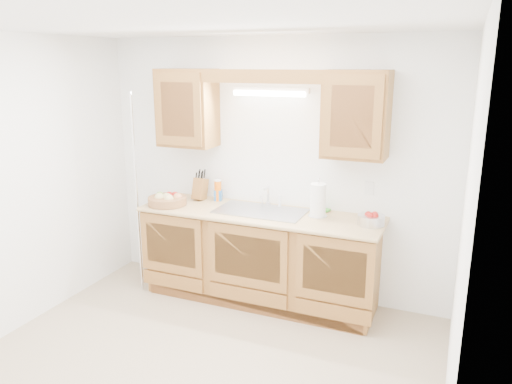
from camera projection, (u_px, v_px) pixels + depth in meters
The scene contains 17 objects.
room at pixel (196, 210), 3.53m from camera, with size 3.52×3.50×2.50m.
base_cabinets at pixel (260, 257), 4.80m from camera, with size 2.20×0.60×0.86m, color olive.
countertop at pixel (260, 214), 4.68m from camera, with size 2.30×0.63×0.04m, color tan.
upper_cabinet_left at pixel (187, 108), 4.88m from camera, with size 0.55×0.33×0.75m, color olive.
upper_cabinet_right at pixel (356, 115), 4.26m from camera, with size 0.55×0.33×0.75m, color olive.
valance at pixel (260, 76), 4.36m from camera, with size 2.20×0.05×0.12m, color olive.
fluorescent_fixture at pixel (269, 92), 4.60m from camera, with size 0.76×0.08×0.08m.
sink at pixel (261, 219), 4.71m from camera, with size 0.84×0.46×0.36m.
wire_shelf_pole at pixel (137, 195), 4.87m from camera, with size 0.03×0.03×2.00m, color silver.
outlet_plate at pixel (369, 188), 4.53m from camera, with size 0.08×0.01×0.12m, color white.
fruit_basket at pixel (167, 199), 4.90m from camera, with size 0.43×0.43×0.12m.
knife_block at pixel (200, 188), 5.08m from camera, with size 0.12×0.19×0.32m.
orange_canister at pixel (218, 190), 5.03m from camera, with size 0.08×0.08×0.22m.
soap_bottle at pixel (218, 193), 5.04m from camera, with size 0.07×0.08×0.16m, color blue.
sponge at pixel (323, 210), 4.70m from camera, with size 0.14×0.10×0.03m.
paper_towel at pixel (318, 201), 4.49m from camera, with size 0.18×0.18×0.36m.
apple_bowl at pixel (371, 219), 4.29m from camera, with size 0.28×0.28×0.12m.
Camera 1 is at (1.70, -2.95, 2.26)m, focal length 35.00 mm.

